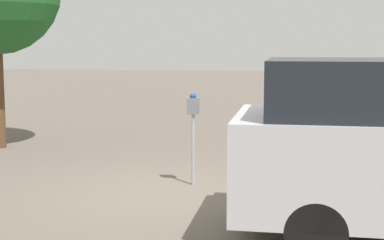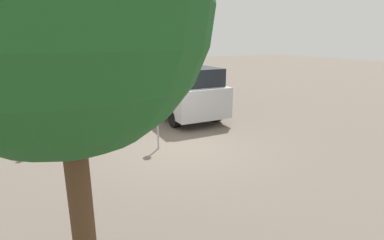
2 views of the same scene
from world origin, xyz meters
name	(u,v)px [view 2 (image 2 of 2)]	position (x,y,z in m)	size (l,w,h in m)	color
ground_plane	(180,147)	(0.00, 0.00, 0.00)	(80.00, 80.00, 0.00)	#60564C
parking_meter_near	(157,113)	(0.16, 0.62, 1.09)	(0.21, 0.14, 1.48)	#9E9EA3
lamp_post	(96,67)	(3.47, 1.70, 2.14)	(0.44, 0.44, 6.24)	beige
parked_van	(180,89)	(3.45, -1.56, 1.12)	(4.82, 2.05, 2.08)	#B2B2B7
street_tree	(59,7)	(-4.59, 3.22, 3.41)	(2.82, 2.82, 4.83)	#513823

